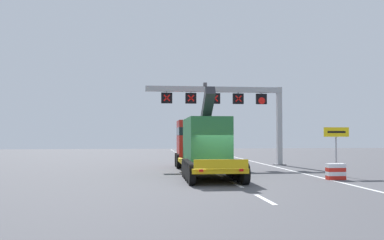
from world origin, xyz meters
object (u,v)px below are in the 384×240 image
(heavy_haul_truck_yellow, at_px, (201,143))
(exit_sign_yellow, at_px, (336,139))
(overhead_lane_gantry, at_px, (231,101))
(crash_barrier_striped, at_px, (336,172))

(heavy_haul_truck_yellow, relative_size, exit_sign_yellow, 4.72)
(exit_sign_yellow, bearing_deg, overhead_lane_gantry, 116.10)
(overhead_lane_gantry, height_order, exit_sign_yellow, overhead_lane_gantry)
(crash_barrier_striped, bearing_deg, heavy_haul_truck_yellow, 140.24)
(overhead_lane_gantry, relative_size, exit_sign_yellow, 3.92)
(exit_sign_yellow, xyz_separation_m, crash_barrier_striped, (-1.13, -2.19, -1.84))
(overhead_lane_gantry, distance_m, crash_barrier_striped, 13.01)
(overhead_lane_gantry, distance_m, heavy_haul_truck_yellow, 7.54)
(heavy_haul_truck_yellow, bearing_deg, crash_barrier_striped, -39.76)
(crash_barrier_striped, bearing_deg, overhead_lane_gantry, 106.68)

